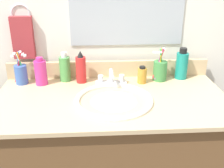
% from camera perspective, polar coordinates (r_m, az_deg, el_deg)
% --- Properties ---
extents(vanity_cabinet, '(1.05, 0.51, 0.78)m').
position_cam_1_polar(vanity_cabinet, '(1.49, -0.10, -17.17)').
color(vanity_cabinet, brown).
rests_on(vanity_cabinet, ground_plane).
extents(countertop, '(1.09, 0.56, 0.02)m').
position_cam_1_polar(countertop, '(1.27, -0.11, -3.30)').
color(countertop, '#D1B284').
rests_on(countertop, vanity_cabinet).
extents(backsplash, '(1.09, 0.02, 0.09)m').
position_cam_1_polar(backsplash, '(1.49, -0.73, 3.18)').
color(backsplash, '#D1B284').
rests_on(backsplash, countertop).
extents(back_wall, '(2.19, 0.04, 1.30)m').
position_cam_1_polar(back_wall, '(1.63, -0.80, -2.55)').
color(back_wall, white).
rests_on(back_wall, ground_plane).
extents(towel_ring, '(0.10, 0.01, 0.10)m').
position_cam_1_polar(towel_ring, '(1.50, -18.61, 13.80)').
color(towel_ring, silver).
extents(hand_towel, '(0.11, 0.04, 0.22)m').
position_cam_1_polar(hand_towel, '(1.51, -18.19, 9.20)').
color(hand_towel, '#A53338').
extents(sink_basin, '(0.36, 0.36, 0.11)m').
position_cam_1_polar(sink_basin, '(1.25, 0.36, -4.82)').
color(sink_basin, white).
rests_on(sink_basin, countertop).
extents(faucet, '(0.16, 0.10, 0.08)m').
position_cam_1_polar(faucet, '(1.40, -0.16, 1.03)').
color(faucet, silver).
rests_on(faucet, countertop).
extents(bottle_spray_red, '(0.05, 0.05, 0.17)m').
position_cam_1_polar(bottle_spray_red, '(1.42, -6.54, 3.26)').
color(bottle_spray_red, red).
rests_on(bottle_spray_red, countertop).
extents(bottle_soap_pink, '(0.06, 0.06, 0.14)m').
position_cam_1_polar(bottle_soap_pink, '(1.43, -14.72, 2.44)').
color(bottle_soap_pink, '#D8338C').
rests_on(bottle_soap_pink, countertop).
extents(bottle_oil_amber, '(0.05, 0.05, 0.09)m').
position_cam_1_polar(bottle_oil_amber, '(1.42, 6.32, 1.85)').
color(bottle_oil_amber, gold).
rests_on(bottle_oil_amber, countertop).
extents(bottle_mouthwash_teal, '(0.06, 0.06, 0.17)m').
position_cam_1_polar(bottle_mouthwash_teal, '(1.51, 14.41, 3.92)').
color(bottle_mouthwash_teal, teal).
rests_on(bottle_mouthwash_teal, countertop).
extents(bottle_toner_green, '(0.06, 0.06, 0.16)m').
position_cam_1_polar(bottle_toner_green, '(1.45, -9.84, 3.26)').
color(bottle_toner_green, '#4C9E4C').
rests_on(bottle_toner_green, countertop).
extents(cup_green, '(0.08, 0.08, 0.18)m').
position_cam_1_polar(cup_green, '(1.46, 10.01, 2.90)').
color(cup_green, '#3F8C47').
rests_on(cup_green, countertop).
extents(cup_blue_plastic, '(0.07, 0.08, 0.17)m').
position_cam_1_polar(cup_blue_plastic, '(1.47, -18.54, 2.15)').
color(cup_blue_plastic, '#3F66B7').
rests_on(cup_blue_plastic, countertop).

